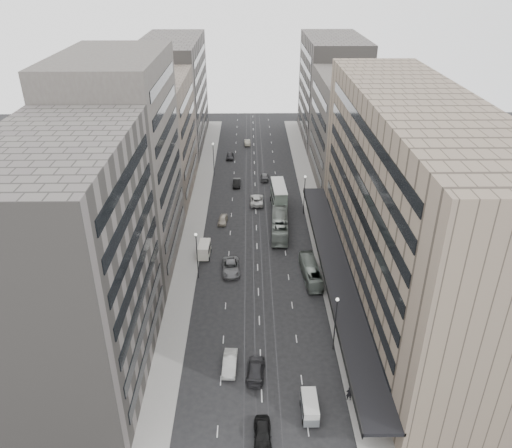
{
  "coord_description": "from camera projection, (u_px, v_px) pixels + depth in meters",
  "views": [
    {
      "loc": [
        -1.29,
        -55.7,
        45.99
      ],
      "look_at": [
        -0.23,
        18.56,
        6.39
      ],
      "focal_mm": 35.0,
      "sensor_mm": 36.0,
      "label": 1
    }
  ],
  "objects": [
    {
      "name": "pedestrian",
      "position": [
        349.0,
        393.0,
        58.2
      ],
      "size": [
        0.74,
        0.51,
        1.94
      ],
      "primitive_type": "imported",
      "rotation": [
        0.0,
        0.0,
        3.07
      ],
      "color": "black",
      "rests_on": "sidewalk_right"
    },
    {
      "name": "lamp_right_near",
      "position": [
        336.0,
        318.0,
        64.06
      ],
      "size": [
        0.44,
        0.44,
        8.32
      ],
      "color": "#262628",
      "rests_on": "ground"
    },
    {
      "name": "sidewalk_right",
      "position": [
        313.0,
        208.0,
        104.0
      ],
      "size": [
        4.0,
        125.0,
        0.15
      ],
      "primitive_type": "cube",
      "color": "gray",
      "rests_on": "ground"
    },
    {
      "name": "sidewalk_left",
      "position": [
        198.0,
        208.0,
        103.7
      ],
      "size": [
        4.0,
        125.0,
        0.15
      ],
      "primitive_type": "cube",
      "color": "gray",
      "rests_on": "ground"
    },
    {
      "name": "bus_near",
      "position": [
        311.0,
        271.0,
        80.46
      ],
      "size": [
        2.96,
        9.95,
        2.74
      ],
      "primitive_type": "imported",
      "rotation": [
        0.0,
        0.0,
        3.21
      ],
      "color": "slate",
      "rests_on": "ground"
    },
    {
      "name": "lamp_left_near",
      "position": [
        197.0,
        250.0,
        78.82
      ],
      "size": [
        0.44,
        0.44,
        8.32
      ],
      "color": "#262628",
      "rests_on": "ground"
    },
    {
      "name": "sedan_8",
      "position": [
        230.0,
        156.0,
        129.3
      ],
      "size": [
        1.99,
        4.63,
        1.56
      ],
      "primitive_type": "imported",
      "rotation": [
        0.0,
        0.0,
        -0.03
      ],
      "color": "#2B2A2D",
      "rests_on": "ground"
    },
    {
      "name": "sedan_1",
      "position": [
        230.0,
        363.0,
        63.03
      ],
      "size": [
        1.93,
        4.96,
        1.61
      ],
      "primitive_type": "imported",
      "rotation": [
        0.0,
        0.0,
        -0.05
      ],
      "color": "#BBBCB7",
      "rests_on": "ground"
    },
    {
      "name": "building_left_a",
      "position": [
        72.0,
        268.0,
        56.41
      ],
      "size": [
        15.0,
        28.0,
        30.0
      ],
      "primitive_type": "cube",
      "color": "#5B5651",
      "rests_on": "ground"
    },
    {
      "name": "vw_microbus",
      "position": [
        310.0,
        406.0,
        56.35
      ],
      "size": [
        1.92,
        4.16,
        2.25
      ],
      "rotation": [
        0.0,
        0.0,
        0.0
      ],
      "color": "#595E61",
      "rests_on": "ground"
    },
    {
      "name": "double_decker",
      "position": [
        279.0,
        196.0,
        102.79
      ],
      "size": [
        3.25,
        9.53,
        5.15
      ],
      "rotation": [
        0.0,
        0.0,
        0.04
      ],
      "color": "slate",
      "rests_on": "ground"
    },
    {
      "name": "sedan_9",
      "position": [
        247.0,
        142.0,
        139.05
      ],
      "size": [
        1.8,
        4.51,
        1.46
      ],
      "primitive_type": "imported",
      "rotation": [
        0.0,
        0.0,
        3.2
      ],
      "color": "#AEA790",
      "rests_on": "ground"
    },
    {
      "name": "sedan_3",
      "position": [
        256.0,
        369.0,
        62.08
      ],
      "size": [
        2.69,
        5.58,
        1.57
      ],
      "primitive_type": "imported",
      "rotation": [
        0.0,
        0.0,
        3.05
      ],
      "color": "#252528",
      "rests_on": "ground"
    },
    {
      "name": "sedan_4",
      "position": [
        223.0,
        220.0,
        97.8
      ],
      "size": [
        2.07,
        4.34,
        1.43
      ],
      "primitive_type": "imported",
      "rotation": [
        0.0,
        0.0,
        -0.09
      ],
      "color": "#A79C8A",
      "rests_on": "ground"
    },
    {
      "name": "lamp_left_far",
      "position": [
        213.0,
        156.0,
        116.75
      ],
      "size": [
        0.44,
        0.44,
        8.32
      ],
      "color": "#262628",
      "rests_on": "ground"
    },
    {
      "name": "sedan_2",
      "position": [
        231.0,
        267.0,
        82.47
      ],
      "size": [
        3.19,
        6.23,
        1.69
      ],
      "primitive_type": "imported",
      "rotation": [
        0.0,
        0.0,
        0.07
      ],
      "color": "slate",
      "rests_on": "ground"
    },
    {
      "name": "building_right_mid",
      "position": [
        351.0,
        131.0,
        111.3
      ],
      "size": [
        15.0,
        28.0,
        24.0
      ],
      "primitive_type": "cube",
      "color": "#49433F",
      "rests_on": "ground"
    },
    {
      "name": "building_right_far",
      "position": [
        332.0,
        90.0,
        136.83
      ],
      "size": [
        15.0,
        32.0,
        28.0
      ],
      "primitive_type": "cube",
      "color": "#5B5651",
      "rests_on": "ground"
    },
    {
      "name": "sedan_5",
      "position": [
        237.0,
        183.0,
        113.75
      ],
      "size": [
        1.66,
        4.65,
        1.53
      ],
      "primitive_type": "imported",
      "rotation": [
        0.0,
        0.0,
        -0.01
      ],
      "color": "black",
      "rests_on": "ground"
    },
    {
      "name": "building_left_c",
      "position": [
        154.0,
        138.0,
        105.23
      ],
      "size": [
        15.0,
        28.0,
        25.0
      ],
      "primitive_type": "cube",
      "color": "#726459",
      "rests_on": "ground"
    },
    {
      "name": "sedan_0",
      "position": [
        263.0,
        434.0,
        53.61
      ],
      "size": [
        1.91,
        4.74,
        1.61
      ],
      "primitive_type": "imported",
      "rotation": [
        0.0,
        0.0,
        0.0
      ],
      "color": "black",
      "rests_on": "ground"
    },
    {
      "name": "sedan_7",
      "position": [
        265.0,
        177.0,
        117.15
      ],
      "size": [
        2.03,
        4.75,
        1.37
      ],
      "primitive_type": "imported",
      "rotation": [
        0.0,
        0.0,
        3.12
      ],
      "color": "#515053",
      "rests_on": "ground"
    },
    {
      "name": "building_left_d",
      "position": [
        174.0,
        94.0,
        133.64
      ],
      "size": [
        15.0,
        38.0,
        28.0
      ],
      "primitive_type": "cube",
      "color": "#5B5651",
      "rests_on": "ground"
    },
    {
      "name": "bus_far",
      "position": [
        280.0,
        225.0,
        93.63
      ],
      "size": [
        3.56,
        12.51,
        3.45
      ],
      "primitive_type": "imported",
      "rotation": [
        0.0,
        0.0,
        3.09
      ],
      "color": "gray",
      "rests_on": "ground"
    },
    {
      "name": "department_store",
      "position": [
        409.0,
        205.0,
        71.1
      ],
      "size": [
        19.2,
        60.0,
        30.0
      ],
      "color": "#786858",
      "rests_on": "ground"
    },
    {
      "name": "sedan_6",
      "position": [
        257.0,
        200.0,
        105.6
      ],
      "size": [
        2.89,
        6.01,
        1.65
      ],
      "primitive_type": "imported",
      "rotation": [
        0.0,
        0.0,
        3.12
      ],
      "color": "silver",
      "rests_on": "ground"
    },
    {
      "name": "panel_van",
      "position": [
        204.0,
        249.0,
        86.42
      ],
      "size": [
        2.2,
        4.21,
        2.6
      ],
      "rotation": [
        0.0,
        0.0,
        -0.05
      ],
      "color": "silver",
      "rests_on": "ground"
    },
    {
      "name": "ground",
      "position": [
        259.0,
        325.0,
        70.8
      ],
      "size": [
        220.0,
        220.0,
        0.0
      ],
      "primitive_type": "plane",
      "color": "black",
      "rests_on": "ground"
    },
    {
      "name": "building_left_b",
      "position": [
        122.0,
        165.0,
        79.29
      ],
      "size": [
        15.0,
        26.0,
        34.0
      ],
      "primitive_type": "cube",
      "color": "#49433F",
      "rests_on": "ground"
    },
    {
      "name": "lamp_right_far",
      "position": [
        305.0,
        190.0,
        99.35
      ],
      "size": [
        0.44,
        0.44,
        8.32
      ],
      "color": "#262628",
      "rests_on": "ground"
    }
  ]
}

